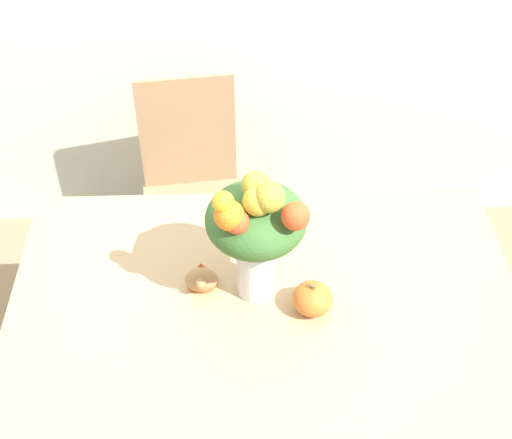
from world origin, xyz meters
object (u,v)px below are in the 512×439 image
flower_vase (256,227)px  pumpkin (312,299)px  turkey_figurine (201,276)px  dining_chair_near_window (193,191)px

flower_vase → pumpkin: size_ratio=3.89×
turkey_figurine → pumpkin: bearing=-18.6°
pumpkin → turkey_figurine: bearing=161.4°
pumpkin → turkey_figurine: pumpkin is taller
flower_vase → turkey_figurine: flower_vase is taller
pumpkin → dining_chair_near_window: size_ratio=0.13×
turkey_figurine → dining_chair_near_window: dining_chair_near_window is taller
turkey_figurine → dining_chair_near_window: bearing=95.0°
pumpkin → dining_chair_near_window: dining_chair_near_window is taller
flower_vase → pumpkin: (0.17, -0.08, -0.23)m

